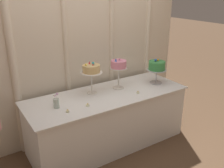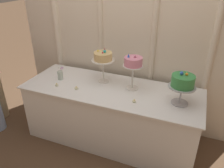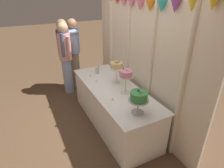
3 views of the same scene
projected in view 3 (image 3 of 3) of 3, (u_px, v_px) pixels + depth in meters
name	position (u px, v px, depth m)	size (l,w,h in m)	color
ground_plane	(109.00, 124.00, 3.59)	(24.00, 24.00, 0.00)	brown
draped_curtain	(139.00, 53.00, 3.25)	(3.05, 0.15, 2.46)	beige
cake_table	(114.00, 106.00, 3.46)	(2.15, 0.80, 0.75)	white
cake_display_leftmost	(116.00, 66.00, 3.32)	(0.28, 0.28, 0.43)	silver
cake_display_center	(126.00, 75.00, 3.00)	(0.24, 0.24, 0.44)	silver
cake_display_rightmost	(139.00, 97.00, 2.52)	(0.28, 0.28, 0.37)	#B2B2B7
flower_vase	(97.00, 70.00, 3.82)	(0.08, 0.08, 0.17)	#B2C1B2
tealight_far_left	(90.00, 76.00, 3.72)	(0.04, 0.04, 0.04)	beige
tealight_near_left	(96.00, 81.00, 3.52)	(0.05, 0.05, 0.03)	beige
tealight_near_right	(113.00, 99.00, 2.93)	(0.04, 0.04, 0.03)	beige
guest_girl_blue_dress	(74.00, 50.00, 4.53)	(0.40, 0.60, 1.70)	#9E8966
guest_man_dark_suit	(66.00, 55.00, 4.29)	(0.43, 0.36, 1.67)	#93ADD6
guest_man_pink_jacket	(65.00, 53.00, 4.33)	(0.43, 0.36, 1.72)	#93ADD6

